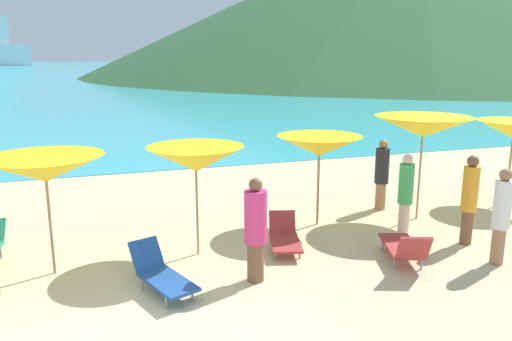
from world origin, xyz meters
TOP-DOWN VIEW (x-y plane):
  - ground_plane at (0.00, 10.00)m, footprint 50.00×100.00m
  - ocean_water at (0.00, 230.50)m, footprint 650.00×440.00m
  - umbrella_4 at (-1.19, 3.02)m, footprint 2.00×2.00m
  - umbrella_5 at (1.39, 3.07)m, footprint 1.90×1.90m
  - umbrella_6 at (4.33, 3.94)m, footprint 1.98×1.98m
  - umbrella_7 at (6.73, 3.56)m, footprint 2.37×2.37m
  - lounge_chair_1 at (3.07, 2.79)m, footprint 0.87×1.37m
  - lounge_chair_2 at (4.88, 1.41)m, footprint 1.04×1.62m
  - lounge_chair_4 at (0.50, 1.74)m, footprint 0.99×1.55m
  - beachgoer_0 at (5.85, 2.84)m, footprint 0.31×0.31m
  - beachgoer_1 at (2.07, 1.61)m, footprint 0.38×0.38m
  - beachgoer_2 at (6.33, 4.50)m, footprint 0.34×0.34m
  - beachgoer_3 at (6.68, 1.87)m, footprint 0.31×0.31m
  - beachgoer_4 at (6.50, 0.87)m, footprint 0.31×0.31m

SIDE VIEW (x-z plane):
  - ground_plane at x=0.00m, z-range -0.30..0.00m
  - ocean_water at x=0.00m, z-range 0.00..0.02m
  - lounge_chair_1 at x=3.07m, z-range -0.06..0.58m
  - lounge_chair_4 at x=0.50m, z-range -0.05..0.66m
  - lounge_chair_2 at x=4.88m, z-range -0.05..0.71m
  - beachgoer_0 at x=5.85m, z-range 0.06..1.78m
  - beachgoer_2 at x=6.33m, z-range 0.05..1.80m
  - beachgoer_1 at x=2.07m, z-range 0.04..1.84m
  - beachgoer_4 at x=6.50m, z-range 0.06..1.86m
  - beachgoer_3 at x=6.68m, z-range 0.07..1.90m
  - umbrella_6 at x=4.33m, z-range 0.79..2.83m
  - umbrella_5 at x=1.39m, z-range 0.82..2.93m
  - umbrella_4 at x=-1.19m, z-range 0.83..2.94m
  - umbrella_7 at x=6.73m, z-range 0.97..3.38m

